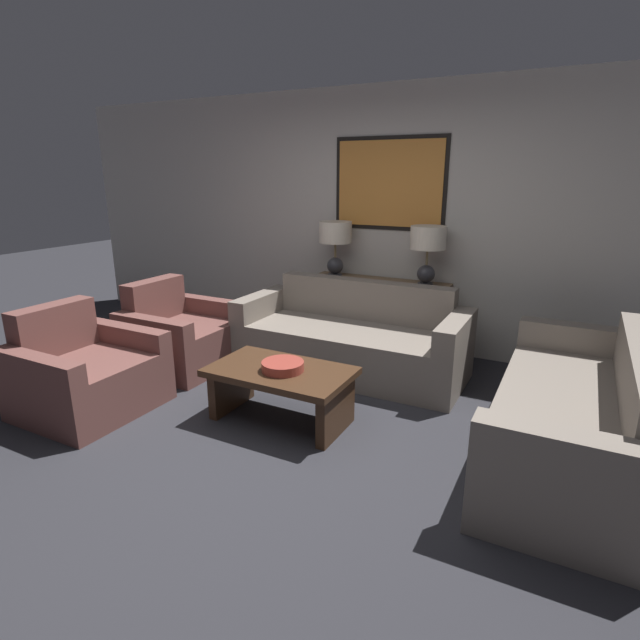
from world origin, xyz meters
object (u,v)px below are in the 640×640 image
at_px(console_table, 377,315).
at_px(couch_by_back_wall, 351,341).
at_px(couch_by_side, 576,418).
at_px(decorative_bowl, 283,366).
at_px(coffee_table, 281,383).
at_px(armchair_near_camera, 86,375).
at_px(armchair_near_back_wall, 181,337).
at_px(table_lamp_left, 335,239).
at_px(table_lamp_right, 428,245).

relative_size(console_table, couch_by_back_wall, 0.68).
distance_m(couch_by_side, decorative_bowl, 1.99).
relative_size(couch_by_back_wall, coffee_table, 2.02).
bearing_deg(couch_by_back_wall, coffee_table, -92.49).
xyz_separation_m(couch_by_side, armchair_near_camera, (-3.43, -0.96, -0.01)).
xyz_separation_m(couch_by_side, armchair_near_back_wall, (-3.43, 0.11, -0.01)).
xyz_separation_m(table_lamp_left, table_lamp_right, (0.99, 0.00, 0.00)).
bearing_deg(table_lamp_right, couch_by_back_wall, -126.98).
height_order(table_lamp_right, couch_by_back_wall, table_lamp_right).
xyz_separation_m(couch_by_back_wall, couch_by_side, (1.91, -0.74, 0.00)).
relative_size(table_lamp_right, couch_by_back_wall, 0.27).
bearing_deg(decorative_bowl, table_lamp_right, 74.57).
bearing_deg(table_lamp_left, couch_by_back_wall, -53.02).
height_order(couch_by_back_wall, armchair_near_back_wall, same).
relative_size(table_lamp_left, coffee_table, 0.55).
bearing_deg(armchair_near_back_wall, couch_by_side, -1.77).
distance_m(console_table, decorative_bowl, 1.85).
bearing_deg(couch_by_back_wall, couch_by_side, -21.17).
bearing_deg(armchair_near_camera, couch_by_side, 15.69).
height_order(table_lamp_left, coffee_table, table_lamp_left).
height_order(couch_by_side, armchair_near_back_wall, same).
xyz_separation_m(coffee_table, armchair_near_camera, (-1.47, -0.53, -0.02)).
distance_m(table_lamp_right, armchair_near_back_wall, 2.54).
height_order(couch_by_side, decorative_bowl, couch_by_side).
height_order(armchair_near_back_wall, armchair_near_camera, same).
bearing_deg(table_lamp_left, decorative_bowl, -75.52).
height_order(couch_by_side, coffee_table, couch_by_side).
bearing_deg(decorative_bowl, coffee_table, 149.29).
bearing_deg(armchair_near_back_wall, decorative_bowl, -20.32).
bearing_deg(table_lamp_left, table_lamp_right, 0.00).
height_order(table_lamp_left, armchair_near_back_wall, table_lamp_left).
bearing_deg(couch_by_side, table_lamp_left, 149.89).
distance_m(couch_by_side, armchair_near_camera, 3.56).
bearing_deg(couch_by_side, coffee_table, -167.69).
bearing_deg(armchair_near_camera, table_lamp_right, 49.58).
bearing_deg(armchair_near_camera, table_lamp_left, 66.54).
bearing_deg(table_lamp_right, coffee_table, -106.60).
xyz_separation_m(armchair_near_back_wall, armchair_near_camera, (0.00, -1.07, 0.00)).
height_order(table_lamp_left, decorative_bowl, table_lamp_left).
xyz_separation_m(decorative_bowl, armchair_near_back_wall, (-1.50, 0.56, -0.17)).
height_order(console_table, decorative_bowl, console_table).
bearing_deg(coffee_table, armchair_near_back_wall, 159.95).
xyz_separation_m(table_lamp_right, armchair_near_camera, (-2.01, -2.36, -0.86)).
xyz_separation_m(console_table, table_lamp_left, (-0.49, -0.00, 0.77)).
relative_size(couch_by_back_wall, couch_by_side, 1.00).
distance_m(table_lamp_left, couch_by_side, 2.91).
bearing_deg(coffee_table, table_lamp_left, 103.62).
bearing_deg(coffee_table, console_table, 88.40).
height_order(coffee_table, armchair_near_back_wall, armchair_near_back_wall).
relative_size(couch_by_back_wall, armchair_near_back_wall, 2.26).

